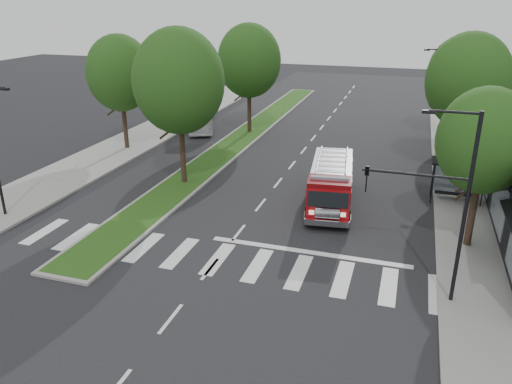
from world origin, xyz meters
TOP-DOWN VIEW (x-y plane):
  - ground at (0.00, 0.00)m, footprint 140.00×140.00m
  - sidewalk_right at (12.50, 10.00)m, footprint 5.00×80.00m
  - sidewalk_left at (-14.50, 10.00)m, footprint 5.00×80.00m
  - median at (-6.00, 18.00)m, footprint 3.00×50.00m
  - bus_shelter at (11.20, 8.15)m, footprint 3.20×1.60m
  - tree_right_near at (11.50, 2.00)m, footprint 4.40×4.40m
  - tree_right_mid at (11.50, 14.00)m, footprint 5.60×5.60m
  - tree_right_far at (11.50, 24.00)m, footprint 5.00×5.00m
  - tree_median_near at (-6.00, 6.00)m, footprint 5.80×5.80m
  - tree_median_far at (-6.00, 20.00)m, footprint 5.60×5.60m
  - tree_left_mid at (-14.00, 12.00)m, footprint 5.20×5.20m
  - streetlight_right_near at (9.61, -3.50)m, footprint 4.08×0.22m
  - streetlight_right_far at (10.35, 20.00)m, footprint 2.11×0.20m
  - fire_engine at (3.98, 5.35)m, footprint 3.33×8.21m
  - city_bus at (-11.18, 20.65)m, footprint 5.54×9.02m

SIDE VIEW (x-z plane):
  - ground at x=0.00m, z-range 0.00..0.00m
  - sidewalk_right at x=12.50m, z-range 0.00..0.15m
  - sidewalk_left at x=-14.50m, z-range 0.00..0.15m
  - median at x=-6.00m, z-range 0.00..0.16m
  - city_bus at x=-11.18m, z-range 0.00..2.49m
  - fire_engine at x=3.98m, z-range -0.06..2.71m
  - bus_shelter at x=11.20m, z-range 0.73..3.34m
  - streetlight_right_far at x=10.35m, z-range 0.48..8.48m
  - streetlight_right_near at x=9.61m, z-range 0.67..8.67m
  - tree_right_near at x=11.50m, z-range 1.48..9.53m
  - tree_right_far at x=11.50m, z-range 1.47..10.20m
  - tree_left_mid at x=-14.00m, z-range 1.58..10.74m
  - tree_right_mid at x=11.50m, z-range 1.63..11.35m
  - tree_median_far at x=-6.00m, z-range 1.63..11.35m
  - tree_median_near at x=-6.00m, z-range 1.73..11.89m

